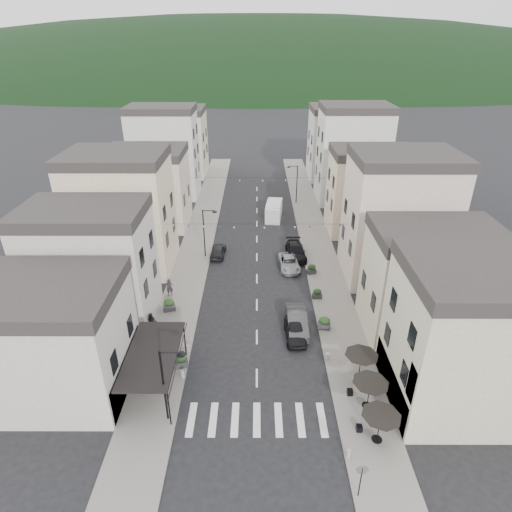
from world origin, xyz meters
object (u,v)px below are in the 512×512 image
at_px(parked_car_a, 295,331).
at_px(parked_car_d, 296,251).
at_px(parked_car_c, 289,263).
at_px(delivery_van, 274,210).
at_px(parked_car_e, 218,251).
at_px(pedestrian_b, 152,323).
at_px(parked_car_b, 297,321).
at_px(pedestrian_a, 170,287).

xyz_separation_m(parked_car_a, parked_car_d, (1.28, 15.14, 0.03)).
xyz_separation_m(parked_car_c, parked_car_d, (0.98, 2.70, 0.10)).
relative_size(parked_car_a, delivery_van, 0.78).
xyz_separation_m(parked_car_a, parked_car_e, (-7.91, 15.37, -0.04)).
bearing_deg(parked_car_e, pedestrian_b, 76.23).
bearing_deg(parked_car_d, parked_car_c, -113.44).
bearing_deg(delivery_van, parked_car_b, -80.52).
relative_size(parked_car_c, pedestrian_b, 2.46).
relative_size(parked_car_a, parked_car_c, 0.90).
bearing_deg(parked_car_c, pedestrian_a, -158.63).
relative_size(parked_car_a, parked_car_e, 1.06).
bearing_deg(delivery_van, pedestrian_b, -106.78).
distance_m(parked_car_a, pedestrian_a, 13.72).
xyz_separation_m(delivery_van, pedestrian_a, (-11.14, -20.55, -0.20)).
relative_size(parked_car_d, delivery_van, 0.95).
relative_size(delivery_van, pedestrian_a, 3.00).
height_order(parked_car_c, parked_car_d, parked_car_d).
relative_size(pedestrian_a, pedestrian_b, 0.95).
bearing_deg(pedestrian_b, parked_car_e, 69.53).
bearing_deg(parked_car_e, pedestrian_a, 68.46).
distance_m(parked_car_c, delivery_van, 14.74).
bearing_deg(delivery_van, parked_car_c, -78.40).
distance_m(parked_car_a, delivery_van, 27.14).
bearing_deg(parked_car_b, parked_car_d, 84.99).
relative_size(parked_car_c, pedestrian_a, 2.58).
bearing_deg(parked_car_a, pedestrian_a, 149.00).
relative_size(parked_car_b, delivery_van, 0.92).
bearing_deg(pedestrian_a, parked_car_d, 22.26).
xyz_separation_m(parked_car_a, parked_car_b, (0.25, 1.27, 0.10)).
height_order(parked_car_b, parked_car_d, parked_car_b).
relative_size(parked_car_b, pedestrian_b, 2.62).
bearing_deg(pedestrian_a, delivery_van, 51.04).
xyz_separation_m(parked_car_a, delivery_van, (-0.90, 27.12, 0.51)).
bearing_deg(pedestrian_b, parked_car_b, -0.31).
xyz_separation_m(parked_car_e, delivery_van, (7.01, 11.74, 0.55)).
xyz_separation_m(parked_car_d, parked_car_e, (-9.19, 0.24, -0.07)).
distance_m(pedestrian_a, pedestrian_b, 5.94).
relative_size(parked_car_b, parked_car_d, 0.97).
distance_m(parked_car_e, pedestrian_a, 9.73).
xyz_separation_m(parked_car_b, parked_car_c, (0.05, 11.16, -0.17)).
height_order(parked_car_a, pedestrian_a, pedestrian_a).
xyz_separation_m(parked_car_b, parked_car_d, (1.03, 13.87, -0.07)).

